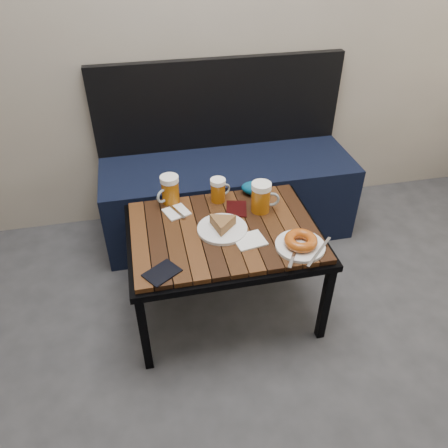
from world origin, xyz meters
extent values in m
cube|color=black|center=(0.12, 1.74, 0.23)|extent=(1.40, 0.50, 0.45)
cube|color=black|center=(0.12, 1.97, 0.70)|extent=(1.40, 0.05, 0.50)
cube|color=black|center=(-0.43, 0.85, 0.21)|extent=(0.04, 0.03, 0.42)
cube|color=black|center=(0.35, 0.85, 0.21)|extent=(0.04, 0.03, 0.42)
cube|color=black|center=(-0.43, 1.41, 0.21)|extent=(0.04, 0.04, 0.42)
cube|color=black|center=(0.35, 1.41, 0.21)|extent=(0.04, 0.04, 0.42)
cube|color=black|center=(-0.04, 1.13, 0.43)|extent=(0.84, 0.62, 0.03)
cube|color=#3C230D|center=(-0.04, 1.13, 0.46)|extent=(0.80, 0.58, 0.02)
cylinder|color=#A3580D|center=(-0.24, 1.39, 0.53)|extent=(0.11, 0.11, 0.11)
cylinder|color=white|center=(-0.24, 1.39, 0.60)|extent=(0.09, 0.09, 0.03)
torus|color=#8C999E|center=(-0.28, 1.36, 0.53)|extent=(0.06, 0.05, 0.07)
cylinder|color=#A3580D|center=(-0.02, 1.36, 0.52)|extent=(0.09, 0.09, 0.09)
cylinder|color=white|center=(-0.02, 1.36, 0.58)|extent=(0.07, 0.07, 0.02)
torus|color=#8C999E|center=(0.02, 1.37, 0.52)|extent=(0.06, 0.03, 0.06)
cylinder|color=#A3580D|center=(0.15, 1.24, 0.53)|extent=(0.10, 0.10, 0.12)
cylinder|color=white|center=(0.15, 1.24, 0.60)|extent=(0.09, 0.09, 0.03)
torus|color=#8C999E|center=(0.20, 1.23, 0.53)|extent=(0.07, 0.02, 0.07)
cylinder|color=white|center=(-0.05, 1.13, 0.48)|extent=(0.22, 0.22, 0.01)
cylinder|color=white|center=(0.24, 0.95, 0.48)|extent=(0.21, 0.21, 0.01)
torus|color=#9A3C0E|center=(0.24, 0.95, 0.51)|extent=(0.14, 0.14, 0.04)
cube|color=#A5A8AD|center=(0.30, 0.89, 0.49)|extent=(0.16, 0.16, 0.00)
cube|color=#A5A8AD|center=(0.19, 0.89, 0.49)|extent=(0.09, 0.14, 0.00)
cube|color=white|center=(-0.22, 1.30, 0.48)|extent=(0.13, 0.13, 0.01)
cube|color=#A5A8AD|center=(-0.22, 1.30, 0.48)|extent=(0.07, 0.13, 0.00)
cube|color=white|center=(0.05, 1.03, 0.48)|extent=(0.14, 0.12, 0.01)
cube|color=black|center=(-0.33, 0.91, 0.48)|extent=(0.16, 0.15, 0.01)
cube|color=black|center=(0.05, 1.27, 0.48)|extent=(0.12, 0.15, 0.01)
ellipsoid|color=navy|center=(0.17, 1.38, 0.50)|extent=(0.17, 0.14, 0.06)
camera|label=1|loc=(-0.35, -0.33, 1.63)|focal=35.00mm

